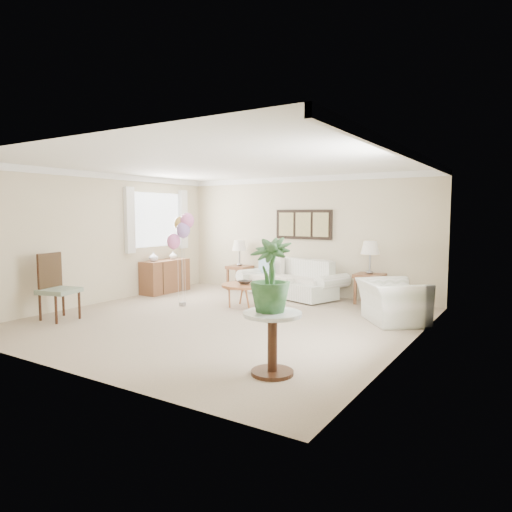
# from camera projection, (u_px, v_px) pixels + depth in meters

# --- Properties ---
(ground_plane) EXTENTS (6.00, 6.00, 0.00)m
(ground_plane) POSITION_uv_depth(u_px,v_px,m) (224.00, 320.00, 7.67)
(ground_plane) COLOR tan
(room_shell) EXTENTS (6.04, 6.04, 2.60)m
(room_shell) POSITION_uv_depth(u_px,v_px,m) (222.00, 223.00, 7.66)
(room_shell) COLOR beige
(room_shell) RESTS_ON ground
(wall_art_triptych) EXTENTS (1.35, 0.06, 0.65)m
(wall_art_triptych) POSITION_uv_depth(u_px,v_px,m) (303.00, 224.00, 10.03)
(wall_art_triptych) COLOR black
(wall_art_triptych) RESTS_ON ground
(sofa) EXTENTS (2.44, 1.42, 0.81)m
(sofa) POSITION_uv_depth(u_px,v_px,m) (293.00, 282.00, 9.82)
(sofa) COLOR white
(sofa) RESTS_ON ground
(end_table_left) EXTENTS (0.52, 0.47, 0.57)m
(end_table_left) POSITION_uv_depth(u_px,v_px,m) (240.00, 270.00, 10.74)
(end_table_left) COLOR brown
(end_table_left) RESTS_ON ground
(end_table_right) EXTENTS (0.55, 0.50, 0.60)m
(end_table_right) POSITION_uv_depth(u_px,v_px,m) (370.00, 279.00, 9.03)
(end_table_right) COLOR brown
(end_table_right) RESTS_ON ground
(lamp_left) EXTENTS (0.34, 0.34, 0.60)m
(lamp_left) POSITION_uv_depth(u_px,v_px,m) (239.00, 246.00, 10.69)
(lamp_left) COLOR gray
(lamp_left) RESTS_ON end_table_left
(lamp_right) EXTENTS (0.37, 0.37, 0.65)m
(lamp_right) POSITION_uv_depth(u_px,v_px,m) (370.00, 249.00, 8.98)
(lamp_right) COLOR gray
(lamp_right) RESTS_ON end_table_right
(coffee_table) EXTENTS (0.88, 0.88, 0.44)m
(coffee_table) POSITION_uv_depth(u_px,v_px,m) (244.00, 286.00, 8.72)
(coffee_table) COLOR #A35739
(coffee_table) RESTS_ON ground
(decor_bowl) EXTENTS (0.28, 0.28, 0.06)m
(decor_bowl) POSITION_uv_depth(u_px,v_px,m) (245.00, 282.00, 8.75)
(decor_bowl) COLOR #2A2521
(decor_bowl) RESTS_ON coffee_table
(armchair) EXTENTS (1.39, 1.42, 0.69)m
(armchair) POSITION_uv_depth(u_px,v_px,m) (392.00, 302.00, 7.48)
(armchair) COLOR white
(armchair) RESTS_ON ground
(side_table) EXTENTS (0.65, 0.65, 0.71)m
(side_table) POSITION_uv_depth(u_px,v_px,m) (272.00, 328.00, 5.03)
(side_table) COLOR silver
(side_table) RESTS_ON ground
(potted_plant) EXTENTS (0.51, 0.51, 0.82)m
(potted_plant) POSITION_uv_depth(u_px,v_px,m) (270.00, 275.00, 5.00)
(potted_plant) COLOR #1F4B22
(potted_plant) RESTS_ON side_table
(accent_chair) EXTENTS (0.66, 0.66, 1.12)m
(accent_chair) POSITION_uv_depth(u_px,v_px,m) (56.00, 285.00, 7.69)
(accent_chair) COLOR gray
(accent_chair) RESTS_ON ground
(credenza) EXTENTS (0.46, 1.20, 0.74)m
(credenza) POSITION_uv_depth(u_px,v_px,m) (165.00, 276.00, 10.37)
(credenza) COLOR brown
(credenza) RESTS_ON ground
(vase_white) EXTENTS (0.26, 0.26, 0.21)m
(vase_white) POSITION_uv_depth(u_px,v_px,m) (153.00, 257.00, 9.99)
(vase_white) COLOR silver
(vase_white) RESTS_ON credenza
(vase_sage) EXTENTS (0.21, 0.21, 0.19)m
(vase_sage) POSITION_uv_depth(u_px,v_px,m) (173.00, 255.00, 10.53)
(vase_sage) COLOR silver
(vase_sage) RESTS_ON credenza
(balloon_cluster) EXTENTS (0.49, 0.42, 1.81)m
(balloon_cluster) POSITION_uv_depth(u_px,v_px,m) (181.00, 230.00, 8.70)
(balloon_cluster) COLOR gray
(balloon_cluster) RESTS_ON ground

